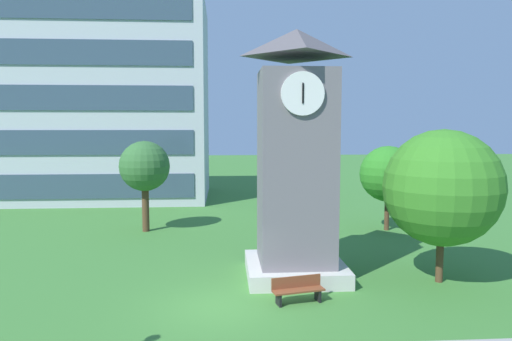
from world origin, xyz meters
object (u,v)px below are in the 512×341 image
at_px(park_bench, 298,289).
at_px(tree_near_tower, 388,174).
at_px(clock_tower, 296,169).
at_px(tree_streetside, 145,167).
at_px(tree_by_building, 442,188).

relative_size(park_bench, tree_near_tower, 0.38).
xyz_separation_m(clock_tower, park_bench, (-0.34, -2.85, -3.87)).
height_order(park_bench, tree_streetside, tree_streetside).
bearing_deg(tree_streetside, tree_by_building, -37.16).
bearing_deg(tree_streetside, clock_tower, -49.67).
height_order(tree_streetside, tree_by_building, tree_by_building).
bearing_deg(park_bench, tree_near_tower, 57.58).
height_order(park_bench, tree_near_tower, tree_near_tower).
bearing_deg(tree_by_building, park_bench, -163.02).
height_order(tree_near_tower, tree_streetside, tree_streetside).
xyz_separation_m(clock_tower, tree_near_tower, (6.55, 7.99, -1.06)).
xyz_separation_m(park_bench, tree_by_building, (5.81, 1.77, 3.23)).
distance_m(park_bench, tree_near_tower, 13.14).
bearing_deg(clock_tower, tree_streetside, 130.33).
relative_size(park_bench, tree_by_building, 0.31).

